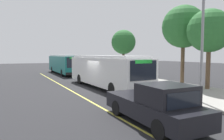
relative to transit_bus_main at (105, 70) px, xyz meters
The scene contains 14 objects.
ground_plane 1.92m from the transit_bus_main, 76.80° to the right, with size 120.00×120.00×0.00m, color #232326.
sidewalk_curb 5.23m from the transit_bus_main, 87.29° to the left, with size 44.00×6.40×0.15m, color gray.
lane_stripe_center 3.60m from the transit_bus_main, 85.78° to the right, with size 36.00×0.14×0.01m, color #E0D64C.
transit_bus_main is the anchor object (origin of this frame).
transit_bus_second 15.33m from the transit_bus_main, behind, with size 11.83×2.65×2.95m.
pickup_truck 10.28m from the transit_bus_main, 12.73° to the right, with size 5.43×2.11×1.85m.
bus_shelter 5.96m from the transit_bus_main, 119.81° to the left, with size 2.90×1.60×2.48m.
waiting_bench 6.01m from the transit_bus_main, 117.84° to the left, with size 1.60×0.48×0.95m.
route_sign_post 2.54m from the transit_bus_main, 110.54° to the left, with size 0.44×0.08×2.80m.
pedestrian_commuter 4.38m from the transit_bus_main, 130.82° to the left, with size 0.24×0.40×1.69m.
street_tree_near_shelter 11.47m from the transit_bus_main, 141.25° to the left, with size 3.43×3.43×6.37m.
street_tree_upstreet 9.45m from the transit_bus_main, 53.85° to the left, with size 3.59×3.59×6.66m.
street_tree_downstreet 8.78m from the transit_bus_main, 75.12° to the left, with size 4.13×4.13×7.66m.
utility_pole 8.90m from the transit_bus_main, 16.85° to the left, with size 0.16×0.16×6.40m, color gray.
Camera 1 is at (16.85, -6.97, 3.05)m, focal length 33.34 mm.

